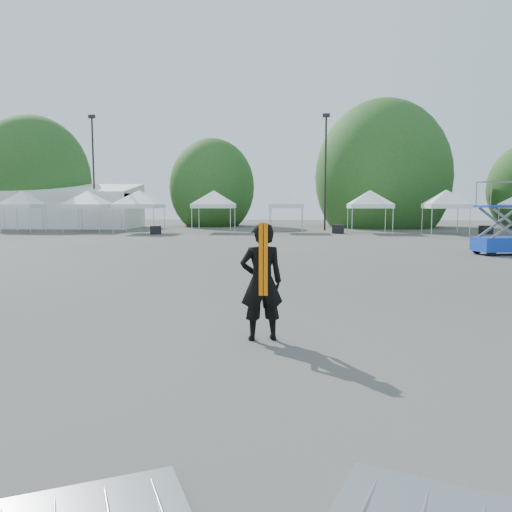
{
  "coord_description": "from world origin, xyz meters",
  "views": [
    {
      "loc": [
        0.23,
        -11.05,
        2.28
      ],
      "look_at": [
        -0.45,
        -1.74,
        1.3
      ],
      "focal_mm": 35.0,
      "sensor_mm": 36.0,
      "label": 1
    }
  ],
  "objects": [
    {
      "name": "ground",
      "position": [
        0.0,
        0.0,
        0.0
      ],
      "size": [
        120.0,
        120.0,
        0.0
      ],
      "primitive_type": "plane",
      "color": "#474442",
      "rests_on": "ground"
    },
    {
      "name": "marquee",
      "position": [
        -22.0,
        35.0,
        1.97
      ],
      "size": [
        15.0,
        6.25,
        4.23
      ],
      "color": "white",
      "rests_on": "ground"
    },
    {
      "name": "light_pole_west",
      "position": [
        -18.0,
        34.0,
        5.77
      ],
      "size": [
        0.6,
        0.25,
        10.3
      ],
      "color": "black",
      "rests_on": "ground"
    },
    {
      "name": "light_pole_east",
      "position": [
        3.0,
        32.0,
        5.52
      ],
      "size": [
        0.6,
        0.25,
        9.8
      ],
      "color": "black",
      "rests_on": "ground"
    },
    {
      "name": "tree_far_w",
      "position": [
        -26.0,
        38.0,
        4.54
      ],
      "size": [
        4.8,
        4.8,
        7.3
      ],
      "color": "#382314",
      "rests_on": "ground"
    },
    {
      "name": "tree_mid_w",
      "position": [
        -8.0,
        40.0,
        3.93
      ],
      "size": [
        4.16,
        4.16,
        6.33
      ],
      "color": "#382314",
      "rests_on": "ground"
    },
    {
      "name": "tree_mid_e",
      "position": [
        9.0,
        39.0,
        4.84
      ],
      "size": [
        5.12,
        5.12,
        7.79
      ],
      "color": "#382314",
      "rests_on": "ground"
    },
    {
      "name": "tent_a",
      "position": [
        -21.54,
        27.97,
        3.06
      ],
      "size": [
        3.75,
        3.75,
        3.88
      ],
      "color": "silver",
      "rests_on": "ground"
    },
    {
      "name": "tent_b",
      "position": [
        -16.42,
        28.71,
        3.06
      ],
      "size": [
        4.5,
        4.5,
        3.88
      ],
      "color": "silver",
      "rests_on": "ground"
    },
    {
      "name": "tent_c",
      "position": [
        -11.68,
        27.17,
        3.06
      ],
      "size": [
        4.7,
        4.7,
        3.88
      ],
      "color": "silver",
      "rests_on": "ground"
    },
    {
      "name": "tent_d",
      "position": [
        -6.04,
        28.67,
        3.06
      ],
      "size": [
        4.55,
        4.55,
        3.88
      ],
      "color": "silver",
      "rests_on": "ground"
    },
    {
      "name": "tent_e",
      "position": [
        -0.26,
        28.71,
        3.06
      ],
      "size": [
        3.86,
        3.86,
        3.88
      ],
      "color": "silver",
      "rests_on": "ground"
    },
    {
      "name": "tent_f",
      "position": [
        6.23,
        28.48,
        3.06
      ],
      "size": [
        4.56,
        4.56,
        3.88
      ],
      "color": "silver",
      "rests_on": "ground"
    },
    {
      "name": "tent_g",
      "position": [
        11.73,
        27.55,
        3.06
      ],
      "size": [
        4.12,
        4.12,
        3.88
      ],
      "color": "silver",
      "rests_on": "ground"
    },
    {
      "name": "man",
      "position": [
        -0.27,
        -2.86,
        0.99
      ],
      "size": [
        0.81,
        0.63,
        1.97
      ],
      "rotation": [
        0.0,
        0.0,
        3.38
      ],
      "color": "black",
      "rests_on": "ground"
    },
    {
      "name": "scissor_lift",
      "position": [
        9.71,
        12.01,
        1.65
      ],
      "size": [
        2.75,
        1.82,
        3.26
      ],
      "rotation": [
        0.0,
        0.0,
        0.23
      ],
      "color": "#0E1DB9",
      "rests_on": "ground"
    },
    {
      "name": "crate_west",
      "position": [
        -9.95,
        25.54,
        0.31
      ],
      "size": [
        0.9,
        0.76,
        0.62
      ],
      "primitive_type": "cube",
      "rotation": [
        0.0,
        0.0,
        0.2
      ],
      "color": "black",
      "rests_on": "ground"
    },
    {
      "name": "crate_mid",
      "position": [
        3.74,
        27.54,
        0.34
      ],
      "size": [
        0.97,
        0.81,
        0.68
      ],
      "primitive_type": "cube",
      "rotation": [
        0.0,
        0.0,
        -0.17
      ],
      "color": "black",
      "rests_on": "ground"
    },
    {
      "name": "crate_east",
      "position": [
        14.81,
        27.7,
        0.32
      ],
      "size": [
        0.94,
        0.8,
        0.64
      ],
      "primitive_type": "cube",
      "rotation": [
        0.0,
        0.0,
        0.23
      ],
      "color": "black",
      "rests_on": "ground"
    }
  ]
}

